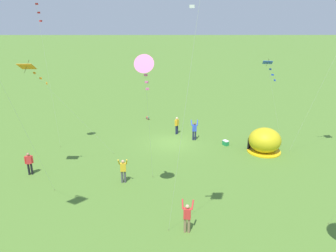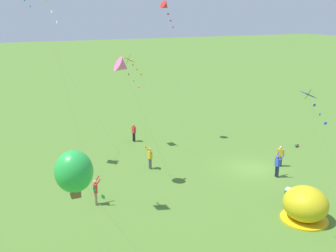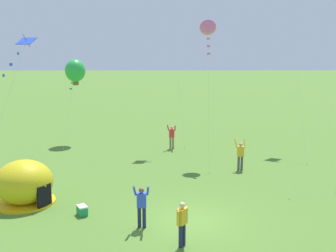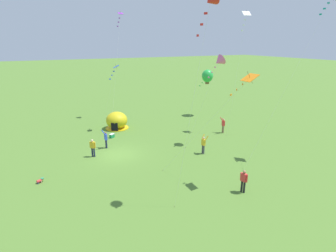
{
  "view_description": "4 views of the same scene",
  "coord_description": "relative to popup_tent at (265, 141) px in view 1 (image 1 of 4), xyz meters",
  "views": [
    {
      "loc": [
        0.46,
        27.72,
        11.26
      ],
      "look_at": [
        0.37,
        3.74,
        2.91
      ],
      "focal_mm": 35.0,
      "sensor_mm": 36.0,
      "label": 1
    },
    {
      "loc": [
        -23.43,
        18.46,
        12.02
      ],
      "look_at": [
        3.2,
        5.95,
        3.44
      ],
      "focal_mm": 42.0,
      "sensor_mm": 36.0,
      "label": 2
    },
    {
      "loc": [
        -1.15,
        -15.75,
        7.05
      ],
      "look_at": [
        -0.98,
        3.85,
        3.41
      ],
      "focal_mm": 42.0,
      "sensor_mm": 36.0,
      "label": 3
    },
    {
      "loc": [
        22.86,
        -5.94,
        10.32
      ],
      "look_at": [
        -0.22,
        5.43,
        2.01
      ],
      "focal_mm": 28.0,
      "sensor_mm": 36.0,
      "label": 4
    }
  ],
  "objects": [
    {
      "name": "person_flying_kite",
      "position": [
        7.19,
        10.8,
        0.0
      ],
      "size": [
        0.67,
        0.52,
        1.89
      ],
      "color": "#8C7251",
      "rests_on": "ground"
    },
    {
      "name": "kite_pink",
      "position": [
        9.45,
        7.94,
        7.5
      ],
      "size": [
        1.13,
        4.07,
        9.16
      ],
      "color": "silver",
      "rests_on": "ground"
    },
    {
      "name": "person_strolling",
      "position": [
        5.72,
        -2.73,
        0.0
      ],
      "size": [
        0.68,
        0.47,
        1.89
      ],
      "color": "#1E2347",
      "rests_on": "ground"
    },
    {
      "name": "kite_orange",
      "position": [
        16.99,
        4.67,
        6.76
      ],
      "size": [
        4.89,
        4.95,
        8.42
      ],
      "color": "silver",
      "rests_on": "ground"
    },
    {
      "name": "toddler_crawling",
      "position": [
        10.36,
        -8.95,
        -0.82
      ],
      "size": [
        0.39,
        0.55,
        0.32
      ],
      "color": "red",
      "rests_on": "ground"
    },
    {
      "name": "cooler_box",
      "position": [
        3.01,
        -1.45,
        -0.78
      ],
      "size": [
        0.59,
        0.64,
        0.44
      ],
      "color": "#1E8C4C",
      "rests_on": "ground"
    },
    {
      "name": "kite_blue",
      "position": [
        0.28,
        0.08,
        6.21
      ],
      "size": [
        2.91,
        2.03,
        7.9
      ],
      "color": "silver",
      "rests_on": "ground"
    },
    {
      "name": "person_arms_raised",
      "position": [
        11.28,
        5.32,
        0.0
      ],
      "size": [
        0.68,
        0.5,
        1.89
      ],
      "color": "#4C4C51",
      "rests_on": "ground"
    },
    {
      "name": "person_watching_sky",
      "position": [
        18.26,
        4.09,
        -0.03
      ],
      "size": [
        0.57,
        0.34,
        1.72
      ],
      "color": "black",
      "rests_on": "ground"
    },
    {
      "name": "ground_plane",
      "position": [
        7.81,
        -2.08,
        -1.0
      ],
      "size": [
        300.0,
        300.0,
        0.0
      ],
      "primitive_type": "plane",
      "color": "#517A2D"
    },
    {
      "name": "person_far_back",
      "position": [
        7.3,
        -4.33,
        -0.03
      ],
      "size": [
        0.42,
        0.49,
        1.72
      ],
      "color": "#1E2347",
      "rests_on": "ground"
    },
    {
      "name": "popup_tent",
      "position": [
        0.0,
        0.0,
        0.0
      ],
      "size": [
        2.81,
        2.81,
        2.1
      ],
      "color": "gold",
      "rests_on": "ground"
    }
  ]
}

